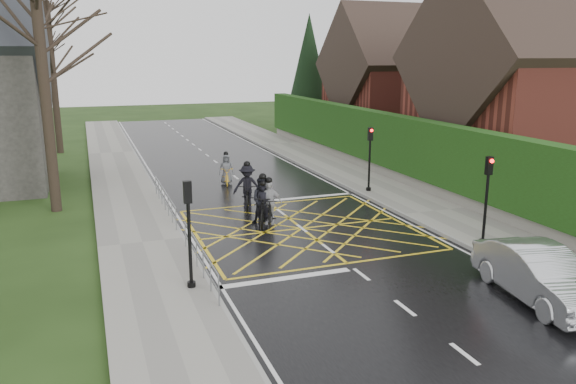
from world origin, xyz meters
TOP-DOWN VIEW (x-y plane):
  - ground at (0.00, 0.00)m, footprint 120.00×120.00m
  - road at (0.00, 0.00)m, footprint 9.00×80.00m
  - sidewalk_right at (6.00, 0.00)m, footprint 3.00×80.00m
  - sidewalk_left at (-6.00, 0.00)m, footprint 3.00×80.00m
  - stone_wall at (7.75, 6.00)m, footprint 0.50×38.00m
  - hedge at (7.75, 6.00)m, footprint 0.90×38.00m
  - house_near at (14.75, 4.00)m, footprint 11.80×9.80m
  - house_far at (14.75, 18.00)m, footprint 9.80×8.80m
  - conifer at (10.75, 26.00)m, footprint 4.60×4.60m
  - tree_near at (-9.00, 6.00)m, footprint 9.24×9.24m
  - tree_mid at (-10.00, 14.00)m, footprint 10.08×10.08m
  - tree_far at (-9.30, 22.00)m, footprint 8.40×8.40m
  - railing_south at (-4.65, -3.50)m, footprint 0.05×5.04m
  - railing_north at (-4.65, 4.00)m, footprint 0.05×6.04m
  - traffic_light_ne at (5.10, 4.20)m, footprint 0.24×0.31m
  - traffic_light_se at (5.10, -4.20)m, footprint 0.24×0.31m
  - traffic_light_sw at (-5.10, -4.50)m, footprint 0.24×0.31m
  - cyclist_rear at (-1.23, 1.00)m, footprint 1.32×1.95m
  - cyclist_back at (-1.21, 1.08)m, footprint 1.30×2.12m
  - cyclist_mid at (-1.10, 3.70)m, footprint 1.39×2.26m
  - cyclist_front at (-0.99, 0.98)m, footprint 1.12×1.97m
  - cyclist_lead at (-0.87, 8.51)m, footprint 0.96×1.86m
  - car at (3.69, -8.26)m, footprint 2.17×4.65m

SIDE VIEW (x-z plane):
  - ground at x=0.00m, z-range 0.00..0.00m
  - road at x=0.00m, z-range 0.00..0.01m
  - sidewalk_right at x=6.00m, z-range 0.00..0.15m
  - sidewalk_left at x=-6.00m, z-range 0.00..0.15m
  - stone_wall at x=7.75m, z-range 0.00..0.70m
  - cyclist_rear at x=-1.23m, z-range -0.32..1.48m
  - cyclist_lead at x=-0.87m, z-range -0.27..1.46m
  - cyclist_front at x=-0.99m, z-range -0.25..1.65m
  - car at x=3.69m, z-range 0.00..1.48m
  - cyclist_mid at x=-1.10m, z-range -0.28..1.80m
  - cyclist_back at x=-1.21m, z-range -0.25..1.81m
  - railing_south at x=-4.65m, z-range 0.27..1.29m
  - railing_north at x=-4.65m, z-range 0.27..1.30m
  - traffic_light_ne at x=5.10m, z-range 0.06..3.27m
  - traffic_light_se at x=5.10m, z-range 0.06..3.27m
  - traffic_light_sw at x=-5.10m, z-range 0.06..3.27m
  - hedge at x=7.75m, z-range 0.70..3.50m
  - house_far at x=14.75m, z-range -0.79..9.51m
  - house_near at x=14.75m, z-range -0.92..10.38m
  - conifer at x=10.75m, z-range -0.01..9.99m
  - tree_far at x=-9.30m, z-range 1.99..12.39m
  - tree_near at x=-9.00m, z-range 2.19..13.63m
  - tree_mid at x=-10.00m, z-range 2.39..14.87m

